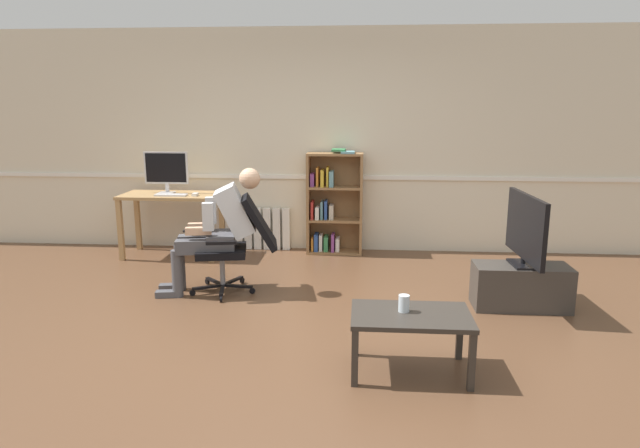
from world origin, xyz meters
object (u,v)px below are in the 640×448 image
Objects in this scene: keyboard at (171,195)px; computer_mouse at (195,194)px; bookshelf at (332,205)px; coffee_table at (411,321)px; computer_desk at (171,204)px; tv_screen at (526,229)px; drinking_glass at (404,303)px; imac_monitor at (166,169)px; person_seated at (218,227)px; office_chair at (239,240)px; tv_stand at (521,287)px; radiator at (253,228)px.

computer_mouse reaches higher than keyboard.
bookshelf is (1.57, 0.41, -0.18)m from computer_mouse.
coffee_table is at bearing -77.16° from bookshelf.
computer_mouse reaches higher than computer_desk.
computer_desk is 1.23× the size of tv_screen.
drinking_glass reaches higher than coffee_table.
imac_monitor is at bearing 131.23° from computer_desk.
tv_screen is at bearing 48.16° from drinking_glass.
bookshelf reaches higher than keyboard.
person_seated is (-1.00, -1.57, 0.06)m from bookshelf.
person_seated is at bearing -54.65° from computer_desk.
coffee_table is at bearing -47.06° from computer_desk.
office_chair is (0.76, -1.12, -0.25)m from computer_mouse.
drinking_glass is at bearing -46.31° from keyboard.
computer_desk is at bearing -171.25° from bookshelf.
computer_mouse is 1.29m from person_seated.
office_chair is 0.78× the size of person_seated.
imac_monitor is 4.17m from tv_stand.
bookshelf is at bearing 141.55° from office_chair.
computer_mouse is 0.12× the size of tv_stand.
person_seated is (0.85, -1.13, -0.12)m from keyboard.
bookshelf is 1.60× the size of coffee_table.
bookshelf is 1.74m from office_chair.
drinking_glass is (1.66, -3.16, 0.22)m from radiator.
drinking_glass is (0.66, -3.06, -0.11)m from bookshelf.
imac_monitor is 0.57× the size of tv_screen.
computer_mouse is at bearing 130.31° from coffee_table.
computer_desk is 1.56m from person_seated.
coffee_table is 6.92× the size of drinking_glass.
drinking_glass is at bearing -47.28° from imac_monitor.
computer_mouse is at bearing 65.24° from tv_screen.
drinking_glass is (-1.14, -1.28, 0.28)m from tv_stand.
computer_desk is 0.90× the size of bookshelf.
tv_stand is (3.37, -1.37, -0.57)m from computer_mouse.
imac_monitor is 1.71m from person_seated.
drinking_glass is at bearing -77.87° from bookshelf.
computer_desk is at bearing 65.45° from tv_screen.
computer_desk is at bearing 132.94° from coffee_table.
drinking_glass is at bearing 37.48° from person_seated.
keyboard is at bearing 133.69° from drinking_glass.
tv_screen is (3.66, -1.35, -0.04)m from keyboard.
keyboard is 1.12m from radiator.
drinking_glass is (2.51, -2.63, -0.29)m from keyboard.
radiator is at bearing 23.38° from computer_desk.
imac_monitor is (-0.07, 0.08, 0.40)m from computer_desk.
computer_desk is at bearing 158.02° from tv_stand.
tv_screen is (1.80, -1.79, 0.14)m from bookshelf.
office_chair reaches higher than radiator.
computer_mouse is 0.08× the size of person_seated.
tv_screen is at bearing -44.79° from bookshelf.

